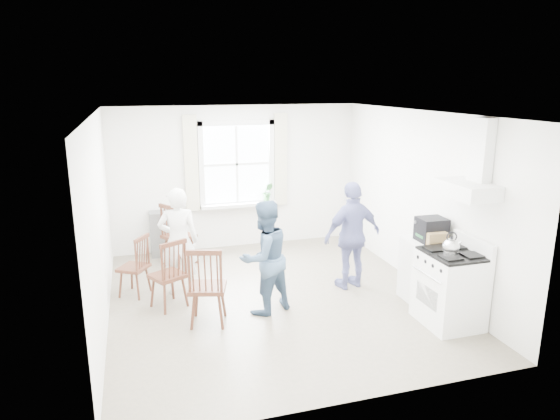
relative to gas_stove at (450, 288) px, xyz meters
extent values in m
cube|color=#7B705E|center=(-1.91, 1.35, -0.49)|extent=(4.62, 5.12, 0.02)
cube|color=silver|center=(-1.91, 3.87, 0.82)|extent=(4.62, 0.04, 2.64)
cube|color=silver|center=(-1.91, -1.17, 0.82)|extent=(4.62, 0.04, 2.64)
cube|color=silver|center=(-4.18, 1.35, 0.82)|extent=(0.04, 5.12, 2.64)
cube|color=silver|center=(0.36, 1.35, 0.82)|extent=(0.04, 5.12, 2.64)
cube|color=white|center=(-1.91, 1.35, 2.13)|extent=(4.62, 5.12, 0.02)
cube|color=white|center=(-1.91, 3.83, 1.07)|extent=(1.20, 0.02, 1.40)
cube|color=silver|center=(-1.91, 3.80, 1.81)|extent=(1.38, 0.09, 0.09)
cube|color=silver|center=(-1.91, 3.80, 0.32)|extent=(1.38, 0.09, 0.09)
cube|color=silver|center=(-2.56, 3.80, 1.07)|extent=(0.09, 0.09, 1.58)
cube|color=silver|center=(-1.27, 3.80, 1.07)|extent=(0.09, 0.09, 1.58)
cube|color=silver|center=(-1.91, 3.73, 0.34)|extent=(1.38, 0.24, 0.06)
cube|color=beige|center=(-2.73, 3.79, 1.12)|extent=(0.24, 0.05, 1.70)
cube|color=beige|center=(-1.09, 3.79, 1.12)|extent=(0.24, 0.05, 1.70)
cube|color=silver|center=(0.11, 0.00, 1.26)|extent=(0.45, 0.76, 0.18)
cube|color=silver|center=(0.26, 0.00, 1.73)|extent=(0.14, 0.30, 0.76)
cube|color=slate|center=(-3.31, 3.68, -0.08)|extent=(0.40, 0.30, 0.80)
cube|color=white|center=(-0.01, 0.00, -0.02)|extent=(0.65, 0.76, 0.92)
cube|color=black|center=(-0.01, 0.00, 0.45)|extent=(0.61, 0.72, 0.03)
cube|color=white|center=(0.29, 0.00, 0.54)|extent=(0.06, 0.76, 0.20)
cylinder|color=silver|center=(-0.35, 0.00, 0.22)|extent=(0.02, 0.61, 0.02)
sphere|color=silver|center=(-0.08, -0.05, 0.57)|extent=(0.21, 0.21, 0.21)
cylinder|color=silver|center=(-0.08, -0.05, 0.51)|extent=(0.19, 0.19, 0.04)
torus|color=black|center=(-0.08, -0.05, 0.69)|extent=(0.13, 0.06, 0.13)
cube|color=silver|center=(0.07, 0.70, -0.03)|extent=(0.50, 0.55, 0.90)
cube|color=black|center=(0.09, 0.63, 0.50)|extent=(0.37, 0.33, 0.17)
cube|color=black|center=(0.09, 0.63, 0.66)|extent=(0.37, 0.33, 0.15)
cube|color=olive|center=(0.05, 0.47, 0.50)|extent=(0.29, 0.21, 0.18)
cube|color=#432115|center=(-3.37, 1.51, -0.03)|extent=(0.56, 0.55, 0.05)
cube|color=#432115|center=(-3.28, 1.35, 0.23)|extent=(0.38, 0.24, 0.54)
cylinder|color=#432115|center=(-3.37, 1.51, -0.27)|extent=(0.04, 0.04, 0.43)
cube|color=#432115|center=(-2.92, 0.88, 0.00)|extent=(0.55, 0.53, 0.05)
cube|color=#432115|center=(-2.97, 0.69, 0.28)|extent=(0.43, 0.18, 0.58)
cylinder|color=#432115|center=(-2.92, 0.88, -0.25)|extent=(0.04, 0.04, 0.46)
cube|color=#432115|center=(-3.81, 2.06, -0.07)|extent=(0.51, 0.52, 0.05)
cube|color=#432115|center=(-3.67, 1.98, 0.17)|extent=(0.24, 0.34, 0.49)
cylinder|color=#432115|center=(-3.81, 2.06, -0.29)|extent=(0.03, 0.03, 0.39)
imported|color=white|center=(-3.17, 1.95, 0.30)|extent=(0.65, 0.65, 1.57)
imported|color=#405977|center=(-2.15, 1.00, 0.28)|extent=(0.97, 0.97, 1.53)
imported|color=navy|center=(-0.69, 1.44, 0.32)|extent=(1.09, 1.09, 1.61)
imported|color=#2E6930|center=(-1.36, 3.71, 0.54)|extent=(0.22, 0.22, 0.35)
cube|color=#432115|center=(-3.06, 3.16, 0.00)|extent=(0.61, 0.62, 0.05)
cube|color=#432115|center=(-3.22, 3.05, 0.29)|extent=(0.30, 0.39, 0.58)
cylinder|color=#432115|center=(-3.06, 3.16, -0.25)|extent=(0.04, 0.04, 0.46)
camera|label=1|loc=(-3.71, -4.97, 2.50)|focal=32.00mm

